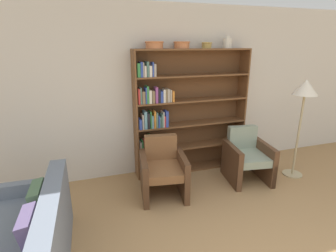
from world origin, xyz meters
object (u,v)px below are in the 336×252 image
object	(u,v)px
bookshelf	(181,115)
bowl_brass	(154,44)
couch	(19,250)
floor_lamp	(305,94)
vase_tall	(227,43)
armchair_cushioned	(247,157)
bowl_sage	(182,44)
armchair_leather	(163,170)
bowl_copper	(207,45)

from	to	relation	value
bookshelf	bowl_brass	bearing A→B (deg)	-177.93
couch	floor_lamp	world-z (taller)	floor_lamp
vase_tall	armchair_cushioned	bearing A→B (deg)	-79.12
bowl_sage	vase_tall	xyz separation A→B (m)	(0.80, 0.00, 0.02)
vase_tall	floor_lamp	size ratio (longest dim) A/B	0.12
vase_tall	armchair_leather	xyz separation A→B (m)	(-1.31, -0.63, -1.77)
bowl_sage	couch	distance (m)	3.30
bookshelf	floor_lamp	xyz separation A→B (m)	(1.77, -0.78, 0.39)
couch	armchair_cushioned	bearing A→B (deg)	-71.51
bowl_brass	couch	size ratio (longest dim) A/B	0.17
couch	bowl_sage	bearing A→B (deg)	-52.87
vase_tall	couch	bearing A→B (deg)	-152.10
bowl_brass	armchair_cushioned	world-z (taller)	bowl_brass
bowl_sage	bowl_copper	size ratio (longest dim) A/B	1.53
bowl_copper	vase_tall	distance (m)	0.37
bowl_brass	bowl_sage	bearing A→B (deg)	0.00
bowl_brass	floor_lamp	xyz separation A→B (m)	(2.21, -0.77, -0.74)
bookshelf	floor_lamp	size ratio (longest dim) A/B	1.28
bowl_brass	vase_tall	xyz separation A→B (m)	(1.23, 0.00, 0.02)
bowl_sage	bookshelf	bearing A→B (deg)	74.79
couch	floor_lamp	bearing A→B (deg)	-76.83
bowl_sage	floor_lamp	distance (m)	2.07
bookshelf	bowl_sage	xyz separation A→B (m)	(-0.00, -0.02, 1.13)
armchair_cushioned	floor_lamp	world-z (taller)	floor_lamp
vase_tall	armchair_leather	distance (m)	2.29
couch	armchair_cushioned	distance (m)	3.29
bowl_brass	bowl_sage	xyz separation A→B (m)	(0.44, 0.00, -0.00)
couch	bowl_brass	bearing A→B (deg)	-46.78
vase_tall	bowl_sage	bearing A→B (deg)	-180.00
bookshelf	vase_tall	world-z (taller)	vase_tall
bookshelf	armchair_cushioned	bearing A→B (deg)	-35.43
bookshelf	couch	bearing A→B (deg)	-144.07
bowl_brass	bowl_sage	world-z (taller)	bowl_brass
armchair_leather	armchair_cushioned	distance (m)	1.43
vase_tall	armchair_cushioned	xyz separation A→B (m)	(0.12, -0.63, -1.77)
vase_tall	floor_lamp	xyz separation A→B (m)	(0.98, -0.77, -0.77)
armchair_leather	bowl_brass	bearing A→B (deg)	-87.65
vase_tall	couch	distance (m)	3.89
bowl_copper	floor_lamp	distance (m)	1.71
bowl_sage	couch	xyz separation A→B (m)	(-2.23, -1.60, -1.84)
bowl_sage	armchair_cushioned	bearing A→B (deg)	-34.63
bookshelf	floor_lamp	distance (m)	1.97
vase_tall	bowl_brass	bearing A→B (deg)	-180.00
armchair_cushioned	floor_lamp	xyz separation A→B (m)	(0.85, -0.13, 1.00)
bowl_copper	armchair_cushioned	world-z (taller)	bowl_copper
armchair_leather	bowl_sage	bearing A→B (deg)	-119.83
bookshelf	bowl_sage	size ratio (longest dim) A/B	7.99
bowl_copper	armchair_cushioned	size ratio (longest dim) A/B	0.20
vase_tall	couch	world-z (taller)	vase_tall
bowl_copper	armchair_cushioned	bearing A→B (deg)	-52.26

